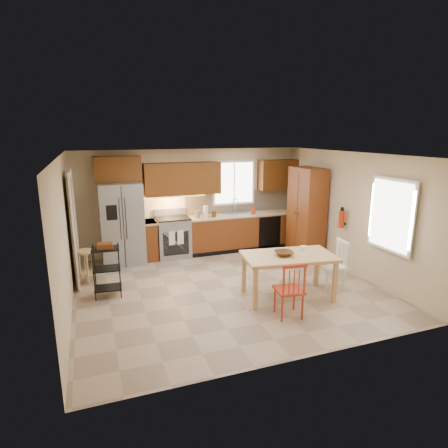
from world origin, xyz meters
name	(u,v)px	position (x,y,z in m)	size (l,w,h in m)	color
floor	(227,288)	(0.00, 0.00, 0.00)	(5.50, 5.50, 0.00)	tan
ceiling	(227,155)	(0.00, 0.00, 2.50)	(5.50, 5.00, 0.02)	silver
wall_back	(191,201)	(0.00, 2.50, 1.25)	(5.50, 0.02, 2.50)	#CCB793
wall_front	(299,270)	(0.00, -2.50, 1.25)	(5.50, 0.02, 2.50)	#CCB793
wall_left	(65,238)	(-2.75, 0.00, 1.25)	(0.02, 5.00, 2.50)	#CCB793
wall_right	(351,213)	(2.75, 0.00, 1.25)	(0.02, 5.00, 2.50)	#CCB793
refrigerator	(122,224)	(-1.70, 2.12, 0.91)	(0.92, 0.75, 1.82)	gray
range_stove	(173,238)	(-0.55, 2.19, 0.46)	(0.76, 0.63, 0.92)	gray
base_cabinet_narrow	(150,240)	(-1.10, 2.20, 0.45)	(0.30, 0.60, 0.90)	#673013
base_cabinet_run	(245,231)	(1.29, 2.20, 0.45)	(2.92, 0.60, 0.90)	#673013
dishwasher	(270,232)	(1.85, 1.91, 0.45)	(0.60, 0.02, 0.78)	black
backsplash	(241,201)	(1.29, 2.48, 1.18)	(2.92, 0.03, 0.55)	#C5B295
upper_over_fridge	(118,169)	(-1.70, 2.33, 2.10)	(1.00, 0.35, 0.55)	#58300E
upper_left_block	(183,179)	(-0.25, 2.33, 1.83)	(1.80, 0.35, 0.75)	#58300E
upper_right_block	(278,175)	(2.25, 2.33, 1.83)	(1.00, 0.35, 0.75)	#58300E
window_back	(234,183)	(1.10, 2.48, 1.65)	(1.12, 0.04, 1.12)	white
sink	(238,216)	(1.10, 2.20, 0.86)	(0.62, 0.46, 0.16)	gray
undercab_glow	(171,196)	(-0.55, 2.30, 1.43)	(1.60, 0.30, 0.01)	#FFBF66
soap_bottle	(253,210)	(1.48, 2.10, 1.00)	(0.09, 0.09, 0.19)	#B7250C
paper_towel	(206,212)	(0.25, 2.15, 1.04)	(0.12, 0.12, 0.28)	white
canister_steel	(198,214)	(0.05, 2.15, 0.99)	(0.11, 0.11, 0.18)	gray
canister_wood	(214,214)	(0.45, 2.12, 0.97)	(0.10, 0.10, 0.14)	#513015
pantry	(306,212)	(2.43, 1.20, 1.05)	(0.50, 0.95, 2.10)	#673013
fire_extinguisher	(341,219)	(2.63, 0.15, 1.10)	(0.12, 0.12, 0.36)	#B7250C
window_right	(391,215)	(2.68, -1.15, 1.45)	(0.04, 1.02, 1.32)	white
doorway	(73,230)	(-2.67, 1.30, 1.05)	(0.04, 0.95, 2.10)	#8C7A59
dining_table	(288,276)	(0.88, -0.74, 0.39)	(1.59, 0.89, 0.77)	tan
chair_red	(289,289)	(0.53, -1.39, 0.47)	(0.44, 0.44, 0.93)	#AB301A
chair_white	(332,265)	(1.83, -0.69, 0.47)	(0.44, 0.44, 0.93)	white
table_bowl	(284,256)	(0.78, -0.74, 0.78)	(0.32, 0.32, 0.08)	#513015
table_jar	(303,250)	(1.23, -0.64, 0.81)	(0.12, 0.12, 0.14)	white
bar_stool	(86,266)	(-2.50, 1.18, 0.33)	(0.32, 0.32, 0.66)	tan
utility_cart	(107,271)	(-2.14, 0.38, 0.47)	(0.47, 0.37, 0.94)	black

